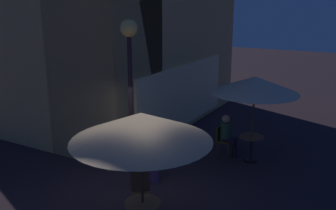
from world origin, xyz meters
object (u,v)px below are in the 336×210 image
street_lamp_near_corner (130,64)px  cafe_chair_1 (222,138)px  cafe_chair_0 (141,188)px  patron_standing_1 (153,149)px  patio_umbrella_0 (141,127)px  patio_umbrella_1 (255,85)px  cafe_table_1 (251,144)px  patron_seated_0 (227,133)px

street_lamp_near_corner → cafe_chair_1: bearing=-20.3°
cafe_chair_0 → patron_standing_1: size_ratio=0.58×
patio_umbrella_0 → patio_umbrella_1: patio_umbrella_0 is taller
cafe_chair_1 → cafe_chair_0: bearing=-96.1°
patio_umbrella_1 → cafe_chair_1: size_ratio=2.76×
cafe_table_1 → cafe_chair_1: 0.86m
cafe_table_1 → patron_standing_1: bearing=144.3°
cafe_table_1 → patio_umbrella_0: 4.88m
cafe_chair_0 → cafe_chair_1: 3.80m
patron_seated_0 → street_lamp_near_corner: bearing=-114.2°
street_lamp_near_corner → cafe_chair_1: street_lamp_near_corner is taller
patron_seated_0 → cafe_chair_1: bearing=-180.0°
cafe_table_1 → cafe_chair_0: cafe_chair_0 is taller
cafe_chair_1 → patron_standing_1: patron_standing_1 is taller
street_lamp_near_corner → cafe_chair_1: (2.95, -1.10, -2.48)m
cafe_chair_0 → cafe_chair_1: bearing=139.2°
patio_umbrella_1 → cafe_chair_0: patio_umbrella_1 is taller
cafe_chair_1 → patron_standing_1: (-2.38, 0.87, 0.32)m
cafe_table_1 → patron_seated_0: patron_seated_0 is taller
street_lamp_near_corner → patio_umbrella_0: 2.17m
cafe_table_1 → patio_umbrella_0: (-4.52, 0.65, 1.71)m
cafe_chair_0 → cafe_chair_1: cafe_chair_0 is taller
patio_umbrella_1 → cafe_chair_0: 4.29m
patio_umbrella_1 → cafe_chair_0: (-3.81, 1.17, -1.60)m
patron_standing_1 → patron_seated_0: bearing=58.9°
cafe_table_1 → patron_standing_1: 2.98m
street_lamp_near_corner → cafe_table_1: 4.35m
street_lamp_near_corner → patio_umbrella_1: (2.97, -1.95, -0.83)m
patio_umbrella_1 → patron_seated_0: size_ratio=1.96×
cafe_chair_0 → patron_standing_1: patron_standing_1 is taller
patio_umbrella_0 → cafe_chair_1: patio_umbrella_0 is taller
cafe_chair_0 → patron_seated_0: bearing=137.0°
cafe_chair_0 → patron_seated_0: (3.79, -0.46, 0.11)m
street_lamp_near_corner → cafe_table_1: bearing=-33.3°
street_lamp_near_corner → patron_seated_0: size_ratio=3.22×
patron_standing_1 → cafe_chair_1: bearing=61.9°
patio_umbrella_0 → patron_standing_1: bearing=27.0°
cafe_chair_0 → patron_seated_0: 3.82m
cafe_table_1 → patio_umbrella_1: patio_umbrella_1 is taller
cafe_table_1 → patio_umbrella_1: (0.00, -0.00, 1.67)m
cafe_table_1 → cafe_chair_1: (-0.02, 0.86, 0.02)m
patron_standing_1 → patio_umbrella_0: bearing=-71.0°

